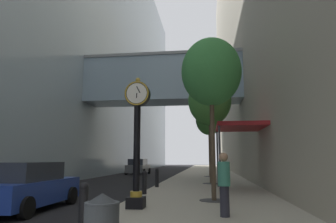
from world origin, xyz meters
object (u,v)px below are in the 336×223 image
(street_clock, at_px, (137,135))
(street_tree_mid_near, at_px, (210,101))
(street_tree_mid_far, at_px, (209,120))
(bollard_nearest, at_px, (83,204))
(car_blue_mid, at_px, (27,187))
(street_tree_near, at_px, (211,73))
(pedestrian_walking, at_px, (224,182))
(bollard_third, at_px, (144,182))
(car_grey_near, at_px, (138,167))
(bollard_fourth, at_px, (157,177))

(street_clock, relative_size, street_tree_mid_near, 0.62)
(street_clock, xyz_separation_m, street_tree_mid_far, (2.51, 17.73, 2.68))
(bollard_nearest, height_order, car_blue_mid, car_blue_mid)
(car_blue_mid, bearing_deg, street_tree_mid_near, 57.92)
(street_tree_near, bearing_deg, street_clock, -140.47)
(street_tree_mid_near, relative_size, pedestrian_walking, 4.00)
(bollard_nearest, xyz_separation_m, bollard_third, (0.00, 6.78, 0.00))
(street_clock, bearing_deg, street_tree_mid_far, 81.93)
(pedestrian_walking, distance_m, car_grey_near, 25.55)
(bollard_nearest, height_order, car_grey_near, car_grey_near)
(street_clock, height_order, car_grey_near, street_clock)
(street_tree_mid_near, distance_m, street_tree_mid_far, 7.83)
(bollard_third, height_order, street_tree_mid_near, street_tree_mid_near)
(street_tree_mid_far, xyz_separation_m, car_grey_near, (-7.78, 5.43, -4.36))
(street_tree_mid_near, distance_m, pedestrian_walking, 11.84)
(bollard_fourth, height_order, pedestrian_walking, pedestrian_walking)
(street_clock, height_order, bollard_nearest, street_clock)
(bollard_third, height_order, pedestrian_walking, pedestrian_walking)
(street_tree_mid_near, xyz_separation_m, pedestrian_walking, (0.23, -11.00, -4.38))
(street_tree_mid_near, distance_m, car_blue_mid, 12.65)
(car_grey_near, bearing_deg, bollard_fourth, -73.43)
(car_blue_mid, bearing_deg, pedestrian_walking, -9.14)
(bollard_fourth, relative_size, street_tree_near, 0.16)
(street_tree_mid_near, relative_size, street_tree_mid_far, 1.07)
(street_tree_near, relative_size, street_tree_mid_near, 0.92)
(street_tree_mid_far, height_order, car_grey_near, street_tree_mid_far)
(street_tree_mid_near, xyz_separation_m, car_blue_mid, (-6.24, -9.96, -4.66))
(bollard_third, xyz_separation_m, car_blue_mid, (-3.20, -3.89, 0.09))
(street_tree_mid_far, bearing_deg, bollard_third, -102.34)
(street_clock, distance_m, bollard_fourth, 7.47)
(street_tree_near, distance_m, street_tree_mid_far, 15.66)
(street_tree_mid_far, relative_size, car_grey_near, 1.58)
(street_tree_near, xyz_separation_m, car_grey_near, (-7.78, 21.09, -4.31))
(bollard_fourth, relative_size, car_blue_mid, 0.24)
(street_tree_mid_near, xyz_separation_m, car_grey_near, (-7.78, 13.26, -4.63))
(pedestrian_walking, distance_m, car_blue_mid, 6.56)
(street_clock, xyz_separation_m, car_blue_mid, (-3.73, -0.06, -1.72))
(bollard_nearest, distance_m, bollard_third, 6.78)
(bollard_nearest, height_order, street_tree_mid_near, street_tree_mid_near)
(bollard_third, bearing_deg, car_grey_near, 103.78)
(car_grey_near, xyz_separation_m, car_blue_mid, (1.54, -23.22, -0.03))
(bollard_fourth, bearing_deg, street_clock, -85.83)
(bollard_third, relative_size, street_tree_near, 0.16)
(pedestrian_walking, bearing_deg, street_tree_mid_near, 91.17)
(street_clock, bearing_deg, pedestrian_walking, -21.88)
(car_grey_near, bearing_deg, street_tree_mid_far, -34.92)
(street_clock, relative_size, car_blue_mid, 1.01)
(bollard_fourth, distance_m, street_tree_near, 7.44)
(bollard_fourth, distance_m, street_tree_mid_far, 11.82)
(street_clock, xyz_separation_m, bollard_third, (-0.53, 3.83, -1.81))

